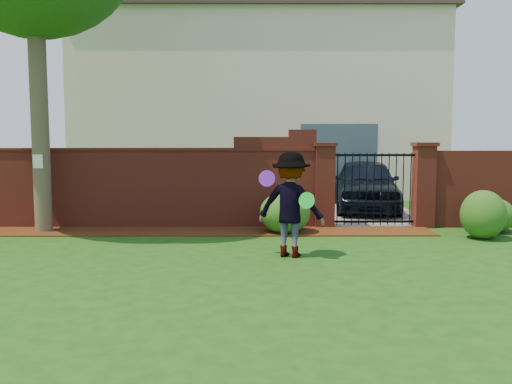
{
  "coord_description": "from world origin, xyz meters",
  "views": [
    {
      "loc": [
        0.82,
        -7.98,
        2.01
      ],
      "look_at": [
        0.87,
        1.4,
        1.05
      ],
      "focal_mm": 38.22,
      "sensor_mm": 36.0,
      "label": 1
    }
  ],
  "objects_px": {
    "man": "(290,205)",
    "frisbee_green": "(307,200)",
    "car": "(366,185)",
    "frisbee_purple": "(267,178)"
  },
  "relations": [
    {
      "from": "frisbee_purple",
      "to": "car",
      "type": "bearing_deg",
      "value": 63.47
    },
    {
      "from": "frisbee_purple",
      "to": "frisbee_green",
      "type": "relative_size",
      "value": 1.0
    },
    {
      "from": "car",
      "to": "man",
      "type": "bearing_deg",
      "value": -105.86
    },
    {
      "from": "man",
      "to": "frisbee_purple",
      "type": "distance_m",
      "value": 0.59
    },
    {
      "from": "man",
      "to": "frisbee_green",
      "type": "distance_m",
      "value": 0.37
    },
    {
      "from": "car",
      "to": "man",
      "type": "relative_size",
      "value": 2.36
    },
    {
      "from": "man",
      "to": "frisbee_purple",
      "type": "xyz_separation_m",
      "value": [
        -0.38,
        -0.03,
        0.44
      ]
    },
    {
      "from": "car",
      "to": "frisbee_green",
      "type": "xyz_separation_m",
      "value": [
        -2.19,
        -5.89,
        0.27
      ]
    },
    {
      "from": "man",
      "to": "frisbee_green",
      "type": "height_order",
      "value": "man"
    },
    {
      "from": "car",
      "to": "frisbee_green",
      "type": "bearing_deg",
      "value": -102.83
    }
  ]
}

